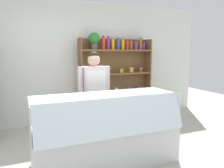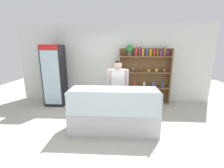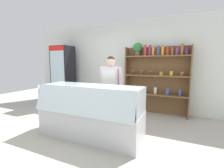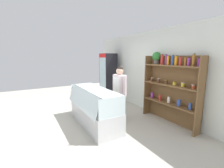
% 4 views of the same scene
% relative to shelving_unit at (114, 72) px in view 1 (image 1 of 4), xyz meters
% --- Properties ---
extents(ground_plane, '(12.00, 12.00, 0.00)m').
position_rel_shelving_unit_xyz_m(ground_plane, '(-0.99, -1.89, -1.13)').
color(ground_plane, '#B7B2A3').
extents(back_wall, '(6.80, 0.10, 2.70)m').
position_rel_shelving_unit_xyz_m(back_wall, '(-0.99, 0.25, 0.22)').
color(back_wall, silver).
rests_on(back_wall, ground).
extents(shelving_unit, '(1.72, 0.29, 2.00)m').
position_rel_shelving_unit_xyz_m(shelving_unit, '(0.00, 0.00, 0.00)').
color(shelving_unit, brown).
rests_on(shelving_unit, ground).
extents(deli_display_case, '(2.01, 0.77, 1.01)m').
position_rel_shelving_unit_xyz_m(deli_display_case, '(-0.93, -1.90, -0.82)').
color(deli_display_case, silver).
rests_on(deli_display_case, ground).
extents(shop_clerk, '(0.57, 0.25, 1.60)m').
position_rel_shelving_unit_xyz_m(shop_clerk, '(-0.84, -1.12, -0.20)').
color(shop_clerk, '#4C4233').
rests_on(shop_clerk, ground).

